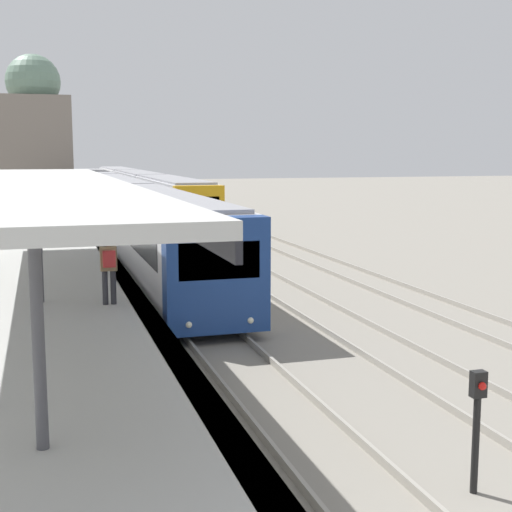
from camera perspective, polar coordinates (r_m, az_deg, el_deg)
name	(u,v)px	position (r m, az deg, el deg)	size (l,w,h in m)	color
platform_canopy	(38,185)	(18.47, -17.05, 5.47)	(4.00, 23.48, 3.08)	beige
person_on_platform	(109,265)	(17.94, -11.70, -0.74)	(0.40, 0.40, 1.66)	#2D2D33
train_near	(115,203)	(41.57, -11.25, 4.18)	(2.57, 49.98, 3.21)	navy
train_far	(139,189)	(58.84, -9.37, 5.33)	(2.54, 46.73, 3.11)	gold
signal_post_near	(477,418)	(10.30, 17.26, -12.25)	(0.20, 0.21, 1.73)	black
distant_domed_building	(35,138)	(60.80, -17.23, 8.99)	(5.59, 5.59, 12.39)	slate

